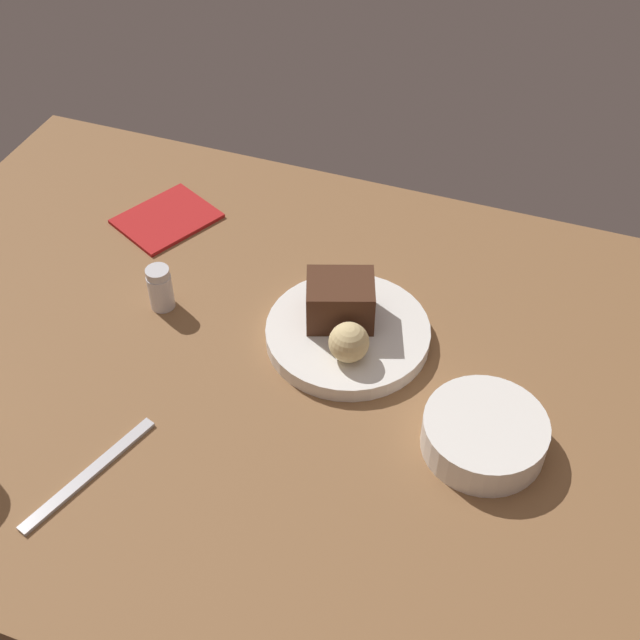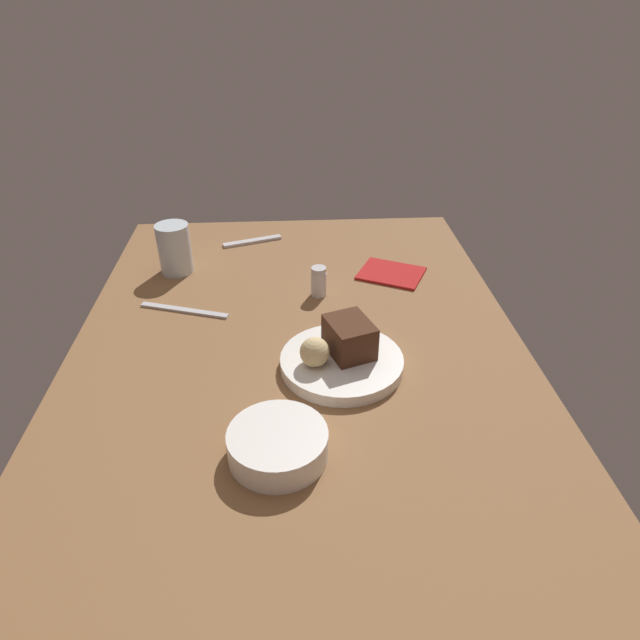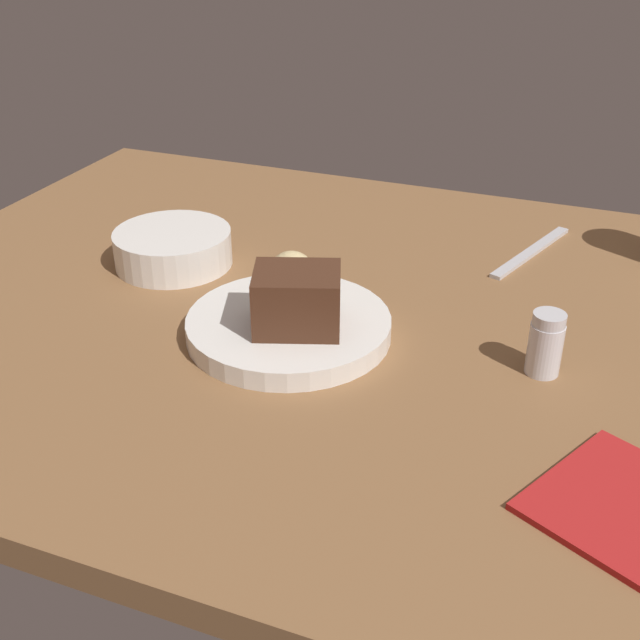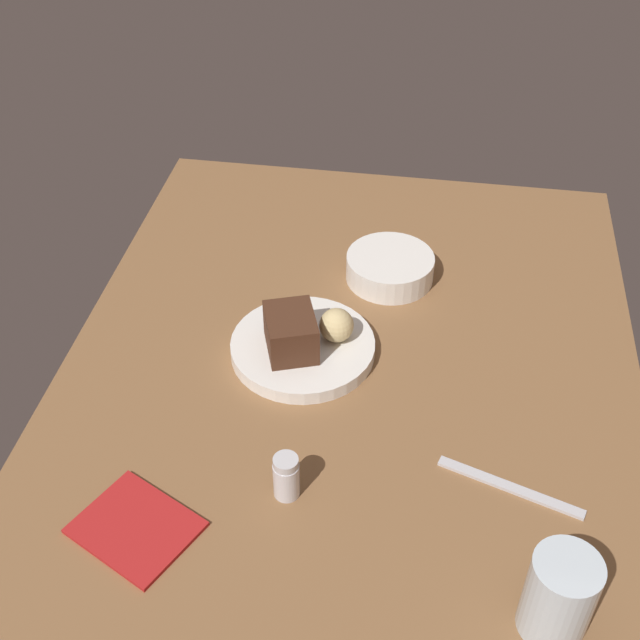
{
  "view_description": "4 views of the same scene",
  "coord_description": "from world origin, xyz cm",
  "px_view_note": "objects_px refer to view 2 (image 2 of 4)",
  "views": [
    {
      "loc": [
        29.7,
        -65.58,
        82.32
      ],
      "look_at": [
        3.2,
        7.51,
        5.04
      ],
      "focal_mm": 47.06,
      "sensor_mm": 36.0,
      "label": 1
    },
    {
      "loc": [
        85.21,
        -1.2,
        62.7
      ],
      "look_at": [
        0.57,
        3.92,
        8.8
      ],
      "focal_mm": 31.49,
      "sensor_mm": 36.0,
      "label": 2
    },
    {
      "loc": [
        -22.52,
        74.22,
        45.96
      ],
      "look_at": [
        3.25,
        8.24,
        6.15
      ],
      "focal_mm": 45.21,
      "sensor_mm": 36.0,
      "label": 3
    },
    {
      "loc": [
        -82.1,
        -9.56,
        87.57
      ],
      "look_at": [
        8.26,
        4.9,
        8.84
      ],
      "focal_mm": 46.62,
      "sensor_mm": 36.0,
      "label": 4
    }
  ],
  "objects_px": {
    "dessert_plate": "(342,362)",
    "salt_shaker": "(319,282)",
    "water_glass": "(175,249)",
    "bread_roll": "(315,352)",
    "dessert_spoon": "(252,241)",
    "side_bowl": "(278,444)",
    "folded_napkin": "(391,273)",
    "butter_knife": "(184,310)",
    "chocolate_cake_slice": "(349,337)"
  },
  "relations": [
    {
      "from": "dessert_plate",
      "to": "salt_shaker",
      "type": "height_order",
      "value": "salt_shaker"
    },
    {
      "from": "dessert_plate",
      "to": "chocolate_cake_slice",
      "type": "xyz_separation_m",
      "value": [
        -0.02,
        0.01,
        0.04
      ]
    },
    {
      "from": "butter_knife",
      "to": "folded_napkin",
      "type": "bearing_deg",
      "value": 34.85
    },
    {
      "from": "bread_roll",
      "to": "water_glass",
      "type": "xyz_separation_m",
      "value": [
        -0.4,
        -0.29,
        0.01
      ]
    },
    {
      "from": "bread_roll",
      "to": "folded_napkin",
      "type": "xyz_separation_m",
      "value": [
        -0.36,
        0.19,
        -0.04
      ]
    },
    {
      "from": "butter_knife",
      "to": "folded_napkin",
      "type": "relative_size",
      "value": 1.38
    },
    {
      "from": "salt_shaker",
      "to": "dessert_plate",
      "type": "bearing_deg",
      "value": 5.54
    },
    {
      "from": "water_glass",
      "to": "bread_roll",
      "type": "bearing_deg",
      "value": 36.17
    },
    {
      "from": "side_bowl",
      "to": "butter_knife",
      "type": "height_order",
      "value": "side_bowl"
    },
    {
      "from": "dessert_plate",
      "to": "water_glass",
      "type": "xyz_separation_m",
      "value": [
        -0.39,
        -0.34,
        0.05
      ]
    },
    {
      "from": "chocolate_cake_slice",
      "to": "side_bowl",
      "type": "xyz_separation_m",
      "value": [
        0.22,
        -0.12,
        -0.03
      ]
    },
    {
      "from": "salt_shaker",
      "to": "folded_napkin",
      "type": "height_order",
      "value": "salt_shaker"
    },
    {
      "from": "butter_knife",
      "to": "folded_napkin",
      "type": "distance_m",
      "value": 0.47
    },
    {
      "from": "folded_napkin",
      "to": "water_glass",
      "type": "bearing_deg",
      "value": -95.5
    },
    {
      "from": "dessert_plate",
      "to": "water_glass",
      "type": "height_order",
      "value": "water_glass"
    },
    {
      "from": "dessert_plate",
      "to": "chocolate_cake_slice",
      "type": "bearing_deg",
      "value": 138.64
    },
    {
      "from": "salt_shaker",
      "to": "water_glass",
      "type": "relative_size",
      "value": 0.57
    },
    {
      "from": "salt_shaker",
      "to": "side_bowl",
      "type": "relative_size",
      "value": 0.45
    },
    {
      "from": "water_glass",
      "to": "butter_knife",
      "type": "bearing_deg",
      "value": 12.65
    },
    {
      "from": "chocolate_cake_slice",
      "to": "salt_shaker",
      "type": "relative_size",
      "value": 1.33
    },
    {
      "from": "dessert_plate",
      "to": "side_bowl",
      "type": "xyz_separation_m",
      "value": [
        0.2,
        -0.11,
        0.01
      ]
    },
    {
      "from": "water_glass",
      "to": "dessert_spoon",
      "type": "height_order",
      "value": "water_glass"
    },
    {
      "from": "water_glass",
      "to": "dessert_spoon",
      "type": "distance_m",
      "value": 0.23
    },
    {
      "from": "dessert_spoon",
      "to": "folded_napkin",
      "type": "relative_size",
      "value": 1.09
    },
    {
      "from": "water_glass",
      "to": "side_bowl",
      "type": "relative_size",
      "value": 0.79
    },
    {
      "from": "bread_roll",
      "to": "salt_shaker",
      "type": "distance_m",
      "value": 0.28
    },
    {
      "from": "dessert_spoon",
      "to": "water_glass",
      "type": "bearing_deg",
      "value": -156.85
    },
    {
      "from": "folded_napkin",
      "to": "chocolate_cake_slice",
      "type": "bearing_deg",
      "value": -22.02
    },
    {
      "from": "salt_shaker",
      "to": "side_bowl",
      "type": "height_order",
      "value": "salt_shaker"
    },
    {
      "from": "chocolate_cake_slice",
      "to": "butter_knife",
      "type": "xyz_separation_m",
      "value": [
        -0.19,
        -0.32,
        -0.05
      ]
    },
    {
      "from": "dessert_spoon",
      "to": "folded_napkin",
      "type": "distance_m",
      "value": 0.38
    },
    {
      "from": "dessert_plate",
      "to": "butter_knife",
      "type": "height_order",
      "value": "dessert_plate"
    },
    {
      "from": "water_glass",
      "to": "folded_napkin",
      "type": "distance_m",
      "value": 0.49
    },
    {
      "from": "bread_roll",
      "to": "salt_shaker",
      "type": "relative_size",
      "value": 0.79
    },
    {
      "from": "bread_roll",
      "to": "water_glass",
      "type": "bearing_deg",
      "value": -143.83
    },
    {
      "from": "bread_roll",
      "to": "salt_shaker",
      "type": "height_order",
      "value": "bread_roll"
    },
    {
      "from": "bread_roll",
      "to": "dessert_spoon",
      "type": "distance_m",
      "value": 0.57
    },
    {
      "from": "salt_shaker",
      "to": "dessert_spoon",
      "type": "height_order",
      "value": "salt_shaker"
    },
    {
      "from": "water_glass",
      "to": "side_bowl",
      "type": "xyz_separation_m",
      "value": [
        0.59,
        0.23,
        -0.03
      ]
    },
    {
      "from": "water_glass",
      "to": "dessert_plate",
      "type": "bearing_deg",
      "value": 41.53
    },
    {
      "from": "bread_roll",
      "to": "side_bowl",
      "type": "height_order",
      "value": "bread_roll"
    },
    {
      "from": "chocolate_cake_slice",
      "to": "dessert_spoon",
      "type": "height_order",
      "value": "chocolate_cake_slice"
    },
    {
      "from": "bread_roll",
      "to": "folded_napkin",
      "type": "distance_m",
      "value": 0.41
    },
    {
      "from": "side_bowl",
      "to": "butter_knife",
      "type": "xyz_separation_m",
      "value": [
        -0.41,
        -0.19,
        -0.02
      ]
    },
    {
      "from": "salt_shaker",
      "to": "butter_knife",
      "type": "relative_size",
      "value": 0.34
    },
    {
      "from": "side_bowl",
      "to": "folded_napkin",
      "type": "height_order",
      "value": "side_bowl"
    },
    {
      "from": "chocolate_cake_slice",
      "to": "water_glass",
      "type": "distance_m",
      "value": 0.51
    },
    {
      "from": "water_glass",
      "to": "folded_napkin",
      "type": "relative_size",
      "value": 0.82
    },
    {
      "from": "bread_roll",
      "to": "salt_shaker",
      "type": "xyz_separation_m",
      "value": [
        -0.27,
        0.02,
        -0.02
      ]
    },
    {
      "from": "water_glass",
      "to": "dessert_spoon",
      "type": "xyz_separation_m",
      "value": [
        -0.15,
        0.17,
        -0.05
      ]
    }
  ]
}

